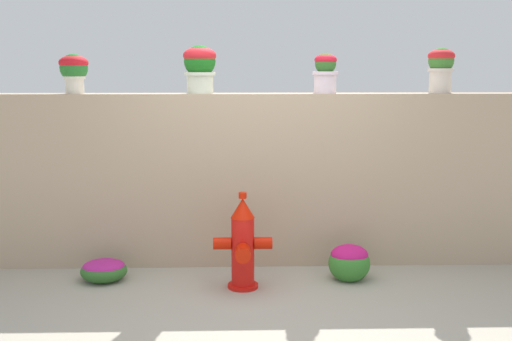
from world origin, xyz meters
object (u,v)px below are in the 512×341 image
potted_plant_1 (74,69)px  potted_plant_4 (441,66)px  potted_plant_2 (200,65)px  flower_bush_left (104,269)px  potted_plant_3 (325,71)px  flower_bush_right (349,261)px  fire_hydrant (243,245)px

potted_plant_1 → potted_plant_4: size_ratio=0.86×
potted_plant_2 → flower_bush_left: bearing=-150.4°
potted_plant_1 → potted_plant_3: 2.38m
potted_plant_4 → flower_bush_right: 2.08m
potted_plant_3 → potted_plant_2: bearing=-179.9°
potted_plant_2 → flower_bush_left: size_ratio=1.07×
potted_plant_3 → potted_plant_4: bearing=1.7°
potted_plant_3 → flower_bush_right: 1.81m
potted_plant_3 → potted_plant_4: 1.12m
potted_plant_3 → flower_bush_left: potted_plant_3 is taller
fire_hydrant → flower_bush_left: 1.32m
potted_plant_2 → flower_bush_left: (-0.87, -0.50, -1.84)m
potted_plant_2 → flower_bush_right: bearing=-21.5°
fire_hydrant → flower_bush_right: size_ratio=2.25×
flower_bush_left → flower_bush_right: flower_bush_right is taller
potted_plant_2 → flower_bush_right: size_ratio=1.18×
potted_plant_3 → flower_bush_left: size_ratio=0.90×
potted_plant_2 → potted_plant_3: 1.20m
flower_bush_right → potted_plant_1: bearing=168.1°
potted_plant_1 → potted_plant_2: size_ratio=0.82×
potted_plant_2 → potted_plant_4: 2.32m
potted_plant_1 → flower_bush_right: 3.13m
potted_plant_2 → flower_bush_right: 2.30m
potted_plant_4 → fire_hydrant: potted_plant_4 is taller
potted_plant_1 → flower_bush_right: potted_plant_1 is taller
fire_hydrant → flower_bush_right: (0.98, 0.18, -0.21)m
potted_plant_2 → fire_hydrant: potted_plant_2 is taller
potted_plant_1 → potted_plant_3: (2.38, 0.00, -0.02)m
potted_plant_4 → flower_bush_left: potted_plant_4 is taller
potted_plant_4 → potted_plant_1: bearing=-179.4°
potted_plant_1 → flower_bush_right: size_ratio=0.97×
potted_plant_4 → flower_bush_left: (-3.19, -0.53, -1.84)m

